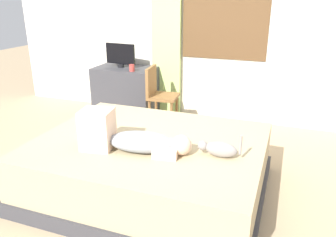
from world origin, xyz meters
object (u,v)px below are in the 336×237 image
cat (219,149)px  desk (126,92)px  tv_monitor (120,55)px  cup (132,68)px  bed (151,166)px  person_lying (130,138)px  chair_by_desk (158,93)px

cat → desk: bearing=133.3°
tv_monitor → cup: 0.37m
bed → desk: desk is taller
cat → cup: 2.42m
person_lying → bed: bearing=73.9°
cat → chair_by_desk: (-1.18, 1.62, -0.08)m
tv_monitor → chair_by_desk: 0.91m
cat → tv_monitor: size_ratio=0.75×
cat → bed: bearing=170.4°
tv_monitor → person_lying: bearing=-60.6°
bed → cup: (-0.98, 1.66, 0.53)m
person_lying → cat: bearing=11.2°
cat → tv_monitor: (-1.92, 1.97, 0.33)m
person_lying → cup: 2.12m
desk → cup: bearing=-42.8°
cat → cup: cup is taller
bed → desk: (-1.19, 1.86, 0.11)m
tv_monitor → chair_by_desk: (0.74, -0.34, -0.41)m
cat → desk: size_ratio=0.40×
bed → tv_monitor: bearing=124.2°
chair_by_desk → cup: bearing=162.2°
tv_monitor → cup: bearing=-35.2°
bed → chair_by_desk: bearing=109.1°
bed → person_lying: bearing=-106.1°
bed → chair_by_desk: 1.62m
desk → chair_by_desk: bearing=-27.2°
bed → cup: cup is taller
bed → tv_monitor: tv_monitor is taller
bed → person_lying: (-0.07, -0.26, 0.38)m
bed → cat: cat is taller
bed → desk: bearing=122.8°
person_lying → chair_by_desk: bearing=104.3°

